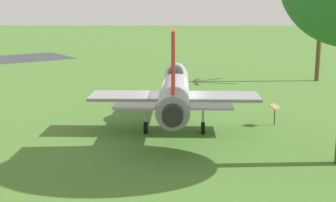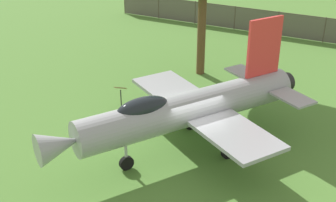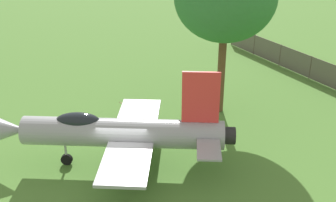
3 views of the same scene
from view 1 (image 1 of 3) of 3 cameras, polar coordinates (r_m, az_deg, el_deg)
name	(u,v)px [view 1 (image 1 of 3)]	position (r m, az deg, el deg)	size (l,w,h in m)	color
ground_plane	(175,128)	(24.91, 0.79, -3.25)	(200.00, 200.00, 0.00)	#47722D
display_jet	(175,89)	(24.78, 0.82, 1.48)	(8.54, 12.02, 5.30)	gray
palm_tree	(320,27)	(40.78, 17.67, 8.35)	(4.28, 3.53, 8.31)	brown
info_plaque	(275,110)	(25.90, 12.61, -1.00)	(0.70, 0.71, 1.14)	#333333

